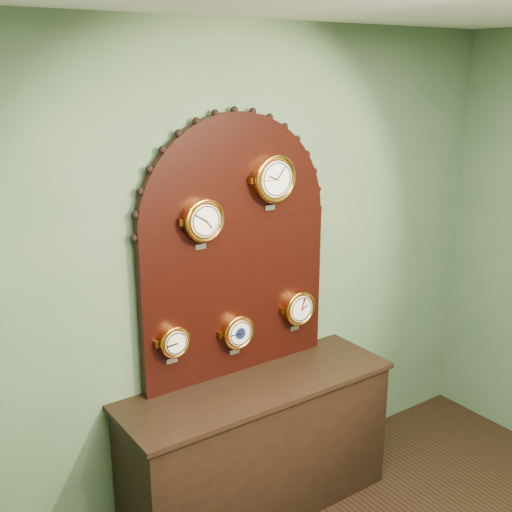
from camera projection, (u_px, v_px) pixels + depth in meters
wall_back at (231, 276)px, 3.66m from camera, size 4.00×0.00×4.00m
shop_counter at (258, 449)px, 3.73m from camera, size 1.60×0.50×0.80m
display_board at (236, 240)px, 3.56m from camera, size 1.26×0.06×1.53m
roman_clock at (203, 220)px, 3.32m from camera, size 0.23×0.08×0.29m
arabic_clock at (274, 179)px, 3.52m from camera, size 0.27×0.08×0.32m
hygrometer at (174, 341)px, 3.40m from camera, size 0.18×0.08×0.23m
barometer at (237, 332)px, 3.63m from camera, size 0.20×0.08×0.25m
tide_clock at (298, 308)px, 3.86m from camera, size 0.22×0.08×0.27m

